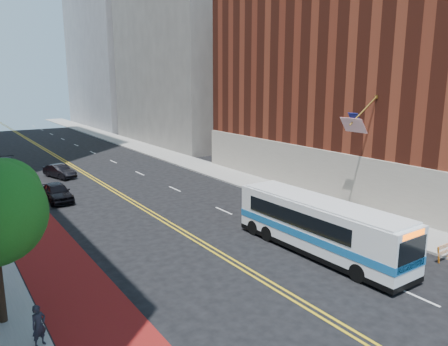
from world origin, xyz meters
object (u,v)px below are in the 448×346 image
object	(u,v)px
car_b	(60,171)
pedestrian	(39,326)
transit_bus	(318,226)
car_c	(5,165)
car_a	(57,192)

from	to	relation	value
car_b	pedestrian	distance (m)	30.16
pedestrian	transit_bus	bearing A→B (deg)	-22.07
car_b	car_c	world-z (taller)	car_c
pedestrian	car_c	bearing A→B (deg)	58.84
transit_bus	car_b	bearing A→B (deg)	103.43
car_a	car_c	bearing A→B (deg)	94.62
transit_bus	pedestrian	bearing A→B (deg)	-178.01
transit_bus	pedestrian	size ratio (longest dim) A/B	7.12
car_a	pedestrian	world-z (taller)	pedestrian
car_c	pedestrian	distance (m)	35.93
pedestrian	car_a	bearing A→B (deg)	49.77
transit_bus	pedestrian	world-z (taller)	transit_bus
transit_bus	car_b	distance (m)	29.26
car_c	pedestrian	xyz separation A→B (m)	(-3.61, -35.74, 0.26)
car_b	car_c	size ratio (longest dim) A/B	0.86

